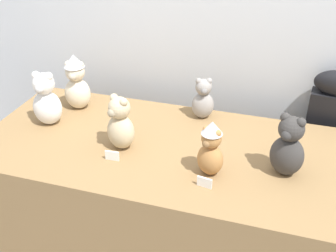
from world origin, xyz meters
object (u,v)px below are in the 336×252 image
teddy_bear_ash (203,100)px  instrument_case (324,151)px  teddy_bear_charcoal (288,147)px  display_table (168,204)px  teddy_bear_sand (120,124)px  teddy_bear_cream (76,83)px  teddy_bear_snow (46,100)px  teddy_bear_caramel (211,149)px

teddy_bear_ash → instrument_case: bearing=1.2°
teddy_bear_ash → teddy_bear_charcoal: bearing=-56.7°
display_table → teddy_bear_sand: (-0.22, -0.08, 0.53)m
display_table → teddy_bear_cream: teddy_bear_cream is taller
teddy_bear_cream → teddy_bear_snow: teddy_bear_cream is taller
teddy_bear_ash → teddy_bear_sand: bearing=-144.1°
teddy_bear_sand → teddy_bear_ash: teddy_bear_sand is taller
teddy_bear_cream → teddy_bear_snow: (-0.07, -0.22, -0.02)m
display_table → teddy_bear_charcoal: (0.58, -0.06, 0.54)m
teddy_bear_sand → teddy_bear_charcoal: teddy_bear_charcoal is taller
teddy_bear_cream → teddy_bear_sand: teddy_bear_cream is taller
teddy_bear_charcoal → instrument_case: bearing=90.9°
instrument_case → teddy_bear_charcoal: teddy_bear_charcoal is taller
teddy_bear_cream → teddy_bear_ash: 0.75m
display_table → instrument_case: 1.02m
teddy_bear_sand → teddy_bear_charcoal: bearing=26.3°
instrument_case → teddy_bear_snow: (-1.53, -0.55, 0.39)m
display_table → teddy_bear_cream: (-0.64, 0.25, 0.56)m
display_table → teddy_bear_caramel: 0.61m
teddy_bear_sand → teddy_bear_snow: teddy_bear_snow is taller
instrument_case → teddy_bear_cream: bearing=-161.9°
teddy_bear_charcoal → teddy_bear_ash: bearing=161.5°
teddy_bear_charcoal → teddy_bear_ash: 0.63m
teddy_bear_snow → teddy_bear_ash: size_ratio=1.27×
teddy_bear_caramel → teddy_bear_ash: size_ratio=1.13×
teddy_bear_cream → teddy_bear_caramel: (0.89, -0.41, -0.03)m
display_table → teddy_bear_caramel: bearing=-32.6°
display_table → instrument_case: bearing=35.1°
display_table → teddy_bear_cream: 0.88m
instrument_case → teddy_bear_sand: teddy_bear_sand is taller
teddy_bear_charcoal → teddy_bear_ash: (-0.48, 0.41, -0.03)m
teddy_bear_charcoal → display_table: bearing=-164.1°
teddy_bear_snow → teddy_bear_caramel: 0.98m
instrument_case → teddy_bear_cream: teddy_bear_cream is taller
teddy_bear_cream → teddy_bear_ash: teddy_bear_cream is taller
display_table → teddy_bear_sand: size_ratio=6.80×
instrument_case → teddy_bear_sand: size_ratio=3.68×
teddy_bear_cream → teddy_bear_sand: (0.41, -0.32, -0.03)m
teddy_bear_cream → teddy_bear_ash: size_ratio=1.37×
instrument_case → teddy_bear_charcoal: 0.78m
teddy_bear_charcoal → teddy_bear_caramel: bearing=-141.2°
display_table → teddy_bear_ash: teddy_bear_ash is taller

